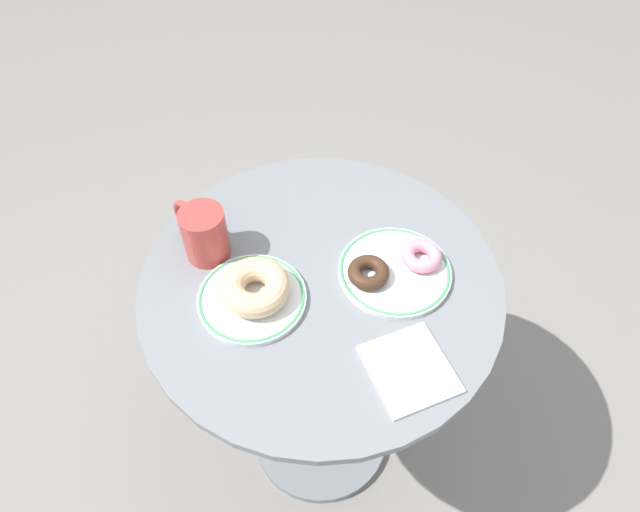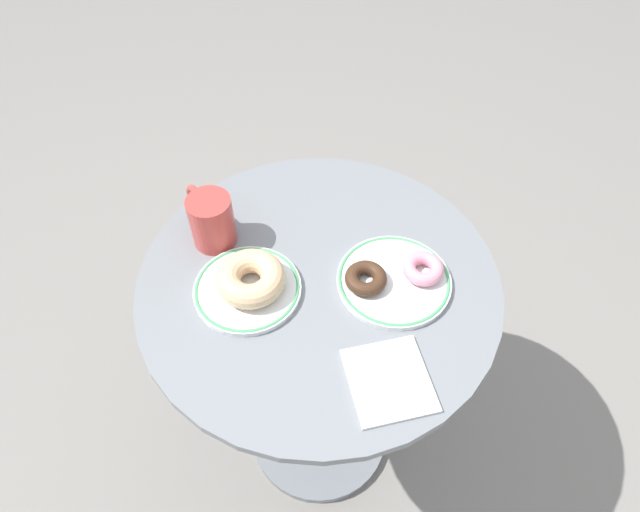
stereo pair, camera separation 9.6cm
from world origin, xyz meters
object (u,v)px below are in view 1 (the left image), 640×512
object	(u,v)px
paper_napkin	(409,369)
coffee_mug	(203,233)
donut_chocolate	(368,272)
donut_glazed	(256,289)
plate_left	(252,297)
cafe_table	(321,348)
plate_right	(395,271)
donut_pink_frosted	(422,256)

from	to	relation	value
paper_napkin	coffee_mug	world-z (taller)	coffee_mug
paper_napkin	donut_chocolate	bearing A→B (deg)	86.28
donut_glazed	coffee_mug	size ratio (longest dim) A/B	0.99
coffee_mug	paper_napkin	bearing A→B (deg)	-56.40
plate_left	donut_glazed	world-z (taller)	donut_glazed
cafe_table	plate_right	world-z (taller)	plate_right
donut_pink_frosted	plate_right	bearing A→B (deg)	-178.88
plate_left	plate_right	world-z (taller)	same
donut_glazed	paper_napkin	size ratio (longest dim) A/B	0.90
cafe_table	paper_napkin	xyz separation A→B (m)	(0.06, -0.21, 0.24)
plate_right	donut_chocolate	world-z (taller)	donut_chocolate
cafe_table	paper_napkin	size ratio (longest dim) A/B	5.39
plate_left	coffee_mug	distance (m)	0.15
plate_right	coffee_mug	distance (m)	0.34
donut_glazed	coffee_mug	distance (m)	0.15
cafe_table	donut_pink_frosted	distance (m)	0.32
donut_glazed	paper_napkin	bearing A→B (deg)	-49.58
donut_pink_frosted	coffee_mug	world-z (taller)	coffee_mug
plate_left	cafe_table	bearing A→B (deg)	-0.54
paper_napkin	cafe_table	bearing A→B (deg)	106.21
plate_right	cafe_table	bearing A→B (deg)	163.73
donut_glazed	donut_pink_frosted	world-z (taller)	donut_glazed
donut_pink_frosted	coffee_mug	bearing A→B (deg)	153.92
donut_glazed	cafe_table	bearing A→B (deg)	2.02
cafe_table	plate_left	world-z (taller)	plate_left
plate_left	paper_napkin	size ratio (longest dim) A/B	1.40
donut_chocolate	paper_napkin	world-z (taller)	donut_chocolate
donut_pink_frosted	plate_left	bearing A→B (deg)	173.05
plate_left	coffee_mug	size ratio (longest dim) A/B	1.55
donut_glazed	paper_napkin	world-z (taller)	donut_glazed
paper_napkin	donut_pink_frosted	bearing A→B (deg)	57.69
donut_glazed	donut_chocolate	world-z (taller)	donut_glazed
donut_pink_frosted	cafe_table	bearing A→B (deg)	168.59
cafe_table	plate_left	size ratio (longest dim) A/B	3.85
donut_pink_frosted	coffee_mug	xyz separation A→B (m)	(-0.34, 0.17, 0.03)
coffee_mug	cafe_table	bearing A→B (deg)	-38.29
donut_chocolate	cafe_table	bearing A→B (deg)	155.08
cafe_table	plate_left	bearing A→B (deg)	179.46
donut_chocolate	coffee_mug	world-z (taller)	coffee_mug
cafe_table	plate_left	xyz separation A→B (m)	(-0.12, 0.00, 0.25)
plate_left	donut_glazed	distance (m)	0.03
cafe_table	plate_right	size ratio (longest dim) A/B	3.58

